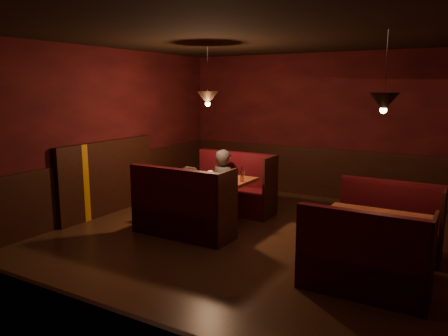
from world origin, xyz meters
The scene contains 9 objects.
room centered at (-0.28, 0.05, 1.05)m, with size 6.02×7.02×2.92m.
main_table centered at (-1.07, 0.82, 0.59)m, with size 1.42×0.87×1.00m.
main_bench_far centered at (-1.05, 1.63, 0.34)m, with size 1.57×0.56×1.07m.
main_bench_near centered at (-1.05, 0.01, 0.34)m, with size 1.57×0.56×1.07m.
second_table centered at (1.71, 0.18, 0.52)m, with size 1.23×0.79×0.70m.
second_bench_far centered at (1.74, 0.91, 0.31)m, with size 1.36×0.51×0.97m.
second_bench_near centered at (1.74, -0.56, 0.31)m, with size 1.36×0.51×0.97m.
diner_a centered at (-1.16, 1.45, 0.75)m, with size 0.55×0.36×1.50m, color #313133.
diner_b centered at (-1.02, 0.21, 0.69)m, with size 0.67×0.53×1.39m, color #3F3026.
Camera 1 is at (2.68, -5.10, 2.21)m, focal length 35.00 mm.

